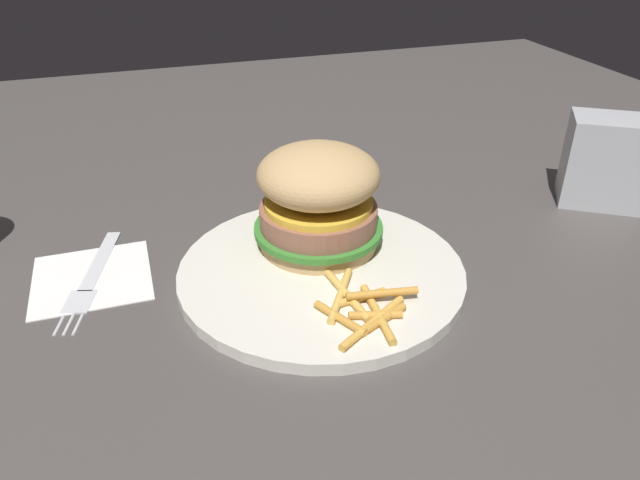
{
  "coord_description": "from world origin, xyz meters",
  "views": [
    {
      "loc": [
        -0.15,
        -0.49,
        0.33
      ],
      "look_at": [
        -0.0,
        -0.03,
        0.04
      ],
      "focal_mm": 33.8,
      "sensor_mm": 36.0,
      "label": 1
    }
  ],
  "objects_px": {
    "fries_pile": "(364,307)",
    "fork": "(91,276)",
    "sandwich": "(318,198)",
    "napkin_dispenser": "(606,161)",
    "plate": "(320,272)",
    "napkin": "(92,277)"
  },
  "relations": [
    {
      "from": "plate",
      "to": "napkin_dispenser",
      "type": "distance_m",
      "value": 0.37
    },
    {
      "from": "sandwich",
      "to": "napkin",
      "type": "bearing_deg",
      "value": 173.57
    },
    {
      "from": "fries_pile",
      "to": "napkin",
      "type": "xyz_separation_m",
      "value": [
        -0.22,
        0.14,
        -0.02
      ]
    },
    {
      "from": "napkin",
      "to": "fork",
      "type": "xyz_separation_m",
      "value": [
        -0.0,
        -0.0,
        0.0
      ]
    },
    {
      "from": "napkin",
      "to": "napkin_dispenser",
      "type": "bearing_deg",
      "value": -1.75
    },
    {
      "from": "sandwich",
      "to": "napkin_dispenser",
      "type": "bearing_deg",
      "value": 1.22
    },
    {
      "from": "napkin",
      "to": "fork",
      "type": "bearing_deg",
      "value": -105.64
    },
    {
      "from": "fork",
      "to": "plate",
      "type": "bearing_deg",
      "value": -17.33
    },
    {
      "from": "fork",
      "to": "napkin",
      "type": "bearing_deg",
      "value": 74.36
    },
    {
      "from": "fries_pile",
      "to": "napkin_dispenser",
      "type": "distance_m",
      "value": 0.37
    },
    {
      "from": "napkin",
      "to": "napkin_dispenser",
      "type": "xyz_separation_m",
      "value": [
        0.57,
        -0.02,
        0.05
      ]
    },
    {
      "from": "napkin_dispenser",
      "to": "napkin",
      "type": "bearing_deg",
      "value": -148.82
    },
    {
      "from": "napkin",
      "to": "plate",
      "type": "bearing_deg",
      "value": -17.74
    },
    {
      "from": "plate",
      "to": "fries_pile",
      "type": "height_order",
      "value": "fries_pile"
    },
    {
      "from": "plate",
      "to": "sandwich",
      "type": "relative_size",
      "value": 2.12
    },
    {
      "from": "fries_pile",
      "to": "fork",
      "type": "height_order",
      "value": "fries_pile"
    },
    {
      "from": "fries_pile",
      "to": "fork",
      "type": "relative_size",
      "value": 0.67
    },
    {
      "from": "plate",
      "to": "fork",
      "type": "xyz_separation_m",
      "value": [
        -0.21,
        0.07,
        -0.0
      ]
    },
    {
      "from": "napkin_dispenser",
      "to": "plate",
      "type": "bearing_deg",
      "value": -139.29
    },
    {
      "from": "fries_pile",
      "to": "napkin_dispenser",
      "type": "bearing_deg",
      "value": 19.89
    },
    {
      "from": "sandwich",
      "to": "fries_pile",
      "type": "xyz_separation_m",
      "value": [
        0.0,
        -0.12,
        -0.05
      ]
    },
    {
      "from": "napkin",
      "to": "fork",
      "type": "distance_m",
      "value": 0.0
    }
  ]
}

